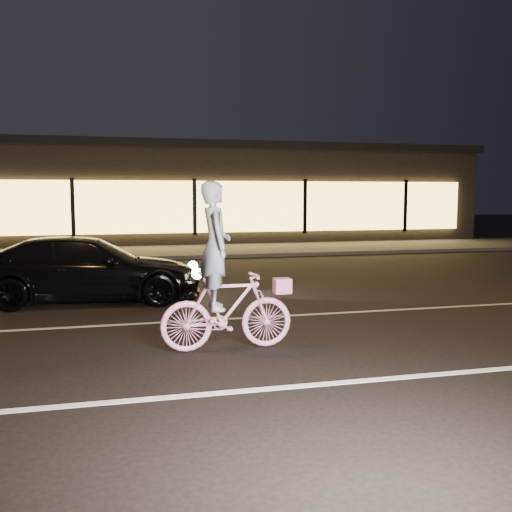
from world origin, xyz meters
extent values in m
plane|color=black|center=(0.00, 0.00, 0.00)|extent=(90.00, 90.00, 0.00)
cube|color=silver|center=(0.00, -1.50, 0.00)|extent=(60.00, 0.12, 0.01)
cube|color=gray|center=(0.00, 2.00, 0.00)|extent=(60.00, 0.10, 0.01)
cube|color=#383533|center=(0.00, 13.00, 0.06)|extent=(30.00, 4.00, 0.12)
cube|color=black|center=(0.00, 19.00, 2.00)|extent=(25.00, 8.00, 4.00)
cube|color=black|center=(0.00, 19.00, 4.05)|extent=(25.40, 8.40, 0.30)
cube|color=#FFCA59|center=(0.00, 14.90, 1.60)|extent=(23.00, 0.15, 2.00)
cube|color=black|center=(-4.50, 14.82, 1.60)|extent=(0.15, 0.08, 2.20)
cube|color=black|center=(0.00, 14.82, 1.60)|extent=(0.15, 0.08, 2.20)
cube|color=black|center=(4.50, 14.82, 1.60)|extent=(0.15, 0.08, 2.20)
cube|color=black|center=(9.00, 14.82, 1.60)|extent=(0.15, 0.08, 2.20)
imported|color=#FF3992|center=(-1.62, 0.15, 0.54)|extent=(1.79, 0.50, 1.07)
imported|color=white|center=(-1.78, 0.15, 1.41)|extent=(0.40, 0.62, 1.69)
cube|color=#DA477A|center=(-0.86, 0.15, 0.84)|extent=(0.23, 0.18, 0.20)
imported|color=black|center=(-3.58, 4.20, 0.63)|extent=(4.47, 2.06, 1.26)
sphere|color=#FFF2BF|center=(-1.47, 4.64, 0.58)|extent=(0.21, 0.21, 0.21)
sphere|color=#FFF2BF|center=(-1.55, 3.49, 0.58)|extent=(0.21, 0.21, 0.21)
camera|label=1|loc=(-3.07, -7.20, 2.07)|focal=40.00mm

